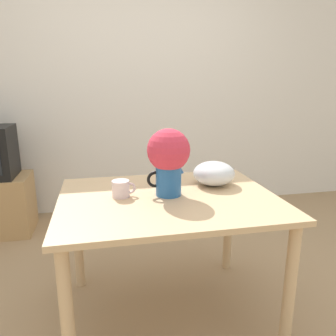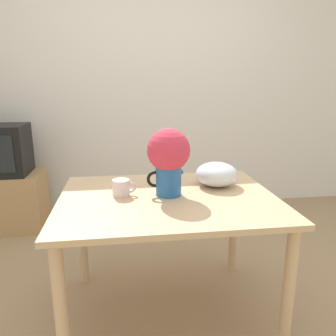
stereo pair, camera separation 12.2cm
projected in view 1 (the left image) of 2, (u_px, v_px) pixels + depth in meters
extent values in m
plane|color=#9E7F5B|center=(178.00, 308.00, 2.01)|extent=(12.00, 12.00, 0.00)
cube|color=silver|center=(138.00, 87.00, 3.39)|extent=(8.00, 0.05, 2.60)
cube|color=tan|center=(168.00, 199.00, 1.80)|extent=(1.18, 0.92, 0.03)
cylinder|color=tan|center=(67.00, 320.00, 1.41)|extent=(0.06, 0.06, 0.71)
cylinder|color=tan|center=(290.00, 289.00, 1.62)|extent=(0.06, 0.06, 0.71)
cylinder|color=tan|center=(78.00, 237.00, 2.16)|extent=(0.06, 0.06, 0.71)
cylinder|color=tan|center=(228.00, 223.00, 2.38)|extent=(0.06, 0.06, 0.71)
cylinder|color=#235B9E|center=(169.00, 180.00, 1.80)|extent=(0.14, 0.14, 0.17)
cone|color=#235B9E|center=(179.00, 169.00, 1.79)|extent=(0.05, 0.05, 0.04)
torus|color=black|center=(155.00, 179.00, 1.78)|extent=(0.09, 0.02, 0.09)
sphere|color=#3D7033|center=(169.00, 158.00, 1.77)|extent=(0.18, 0.18, 0.18)
sphere|color=#CC3347|center=(169.00, 150.00, 1.76)|extent=(0.23, 0.23, 0.23)
cylinder|color=silver|center=(121.00, 189.00, 1.78)|extent=(0.10, 0.10, 0.09)
torus|color=silver|center=(130.00, 188.00, 1.79)|extent=(0.06, 0.01, 0.06)
ellipsoid|color=silver|center=(214.00, 173.00, 1.98)|extent=(0.25, 0.25, 0.14)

